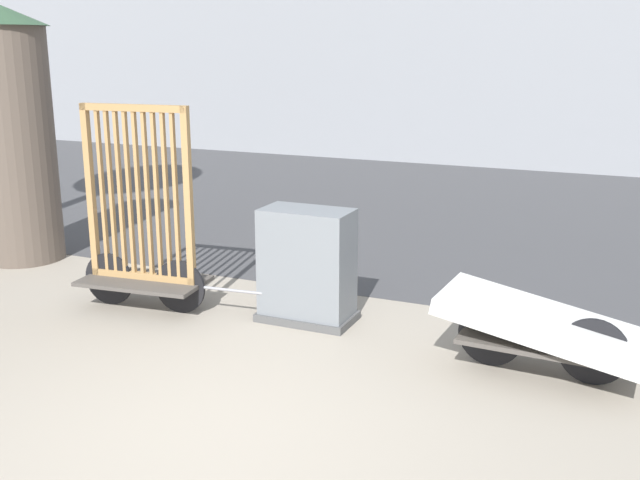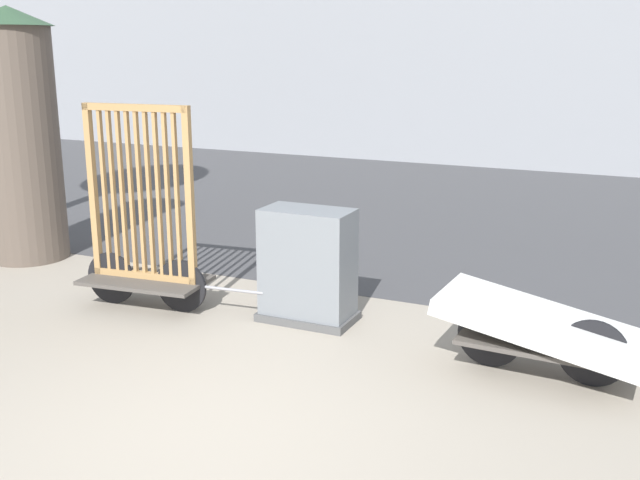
% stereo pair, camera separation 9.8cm
% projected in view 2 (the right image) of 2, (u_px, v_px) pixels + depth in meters
% --- Properties ---
extents(ground_plane, '(60.00, 60.00, 0.00)m').
position_uv_depth(ground_plane, '(200.00, 436.00, 5.36)').
color(ground_plane, gray).
extents(road_strip, '(56.00, 9.57, 0.01)m').
position_uv_depth(road_strip, '(471.00, 212.00, 12.53)').
color(road_strip, '#424244').
rests_on(road_strip, ground_plane).
extents(bike_cart_with_bedframe, '(2.06, 0.82, 2.15)m').
position_uv_depth(bike_cart_with_bedframe, '(143.00, 239.00, 7.81)').
color(bike_cart_with_bedframe, '#4C4742').
rests_on(bike_cart_with_bedframe, ground_plane).
extents(bike_cart_with_mattress, '(2.23, 0.92, 0.68)m').
position_uv_depth(bike_cart_with_mattress, '(541.00, 328.00, 6.25)').
color(bike_cart_with_mattress, '#4C4742').
rests_on(bike_cart_with_mattress, ground_plane).
extents(utility_cabinet, '(0.96, 0.55, 1.16)m').
position_uv_depth(utility_cabinet, '(308.00, 270.00, 7.50)').
color(utility_cabinet, '#4C4C4C').
rests_on(utility_cabinet, ground_plane).
extents(advertising_column, '(1.12, 1.12, 3.19)m').
position_uv_depth(advertising_column, '(19.00, 134.00, 9.48)').
color(advertising_column, brown).
rests_on(advertising_column, ground_plane).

